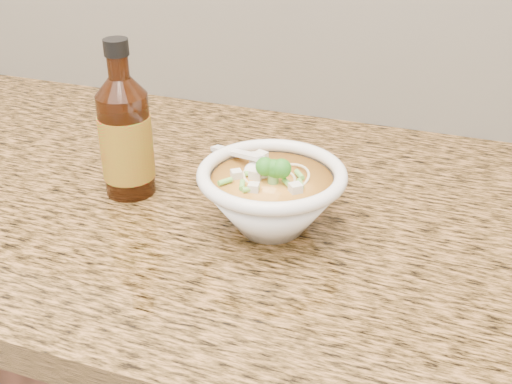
% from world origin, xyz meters
% --- Properties ---
extents(counter_slab, '(4.00, 0.68, 0.04)m').
position_xyz_m(counter_slab, '(0.00, 1.68, 0.88)').
color(counter_slab, '#986537').
rests_on(counter_slab, cabinet).
extents(soup_bowl, '(0.19, 0.18, 0.10)m').
position_xyz_m(soup_bowl, '(0.17, 1.62, 0.94)').
color(soup_bowl, white).
rests_on(soup_bowl, counter_slab).
extents(hot_sauce_bottle, '(0.08, 0.08, 0.21)m').
position_xyz_m(hot_sauce_bottle, '(-0.03, 1.64, 0.98)').
color(hot_sauce_bottle, '#3A1807').
rests_on(hot_sauce_bottle, counter_slab).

